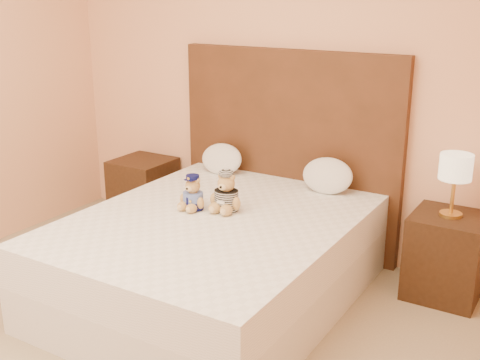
% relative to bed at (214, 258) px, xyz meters
% --- Properties ---
extents(room_walls, '(4.04, 4.52, 2.72)m').
position_rel_bed_xyz_m(room_walls, '(0.00, -0.74, 1.53)').
color(room_walls, '#EFAB82').
rests_on(room_walls, ground).
extents(bed, '(1.60, 2.00, 0.55)m').
position_rel_bed_xyz_m(bed, '(0.00, 0.00, 0.00)').
color(bed, white).
rests_on(bed, ground).
extents(headboard, '(1.75, 0.08, 1.50)m').
position_rel_bed_xyz_m(headboard, '(0.00, 1.01, 0.47)').
color(headboard, '#522C18').
rests_on(headboard, ground).
extents(nightstand_left, '(0.45, 0.45, 0.55)m').
position_rel_bed_xyz_m(nightstand_left, '(-1.25, 0.80, -0.00)').
color(nightstand_left, '#362011').
rests_on(nightstand_left, ground).
extents(nightstand_right, '(0.45, 0.45, 0.55)m').
position_rel_bed_xyz_m(nightstand_right, '(1.25, 0.80, -0.00)').
color(nightstand_right, '#362011').
rests_on(nightstand_right, ground).
extents(lamp, '(0.20, 0.20, 0.40)m').
position_rel_bed_xyz_m(lamp, '(1.25, 0.80, 0.57)').
color(lamp, gold).
rests_on(lamp, nightstand_right).
extents(teddy_police, '(0.21, 0.20, 0.23)m').
position_rel_bed_xyz_m(teddy_police, '(-0.20, 0.06, 0.39)').
color(teddy_police, '#B47C46').
rests_on(teddy_police, bed).
extents(teddy_prisoner, '(0.24, 0.23, 0.26)m').
position_rel_bed_xyz_m(teddy_prisoner, '(0.00, 0.14, 0.40)').
color(teddy_prisoner, '#B47C46').
rests_on(teddy_prisoner, bed).
extents(pillow_left, '(0.35, 0.23, 0.25)m').
position_rel_bed_xyz_m(pillow_left, '(-0.48, 0.83, 0.40)').
color(pillow_left, white).
rests_on(pillow_left, bed).
extents(pillow_right, '(0.37, 0.24, 0.26)m').
position_rel_bed_xyz_m(pillow_right, '(0.40, 0.83, 0.41)').
color(pillow_right, white).
rests_on(pillow_right, bed).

